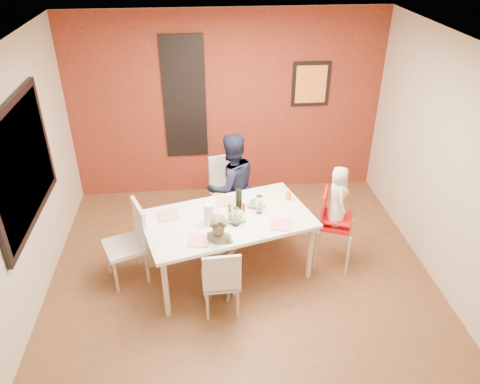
{
  "coord_description": "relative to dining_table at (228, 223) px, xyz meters",
  "views": [
    {
      "loc": [
        -0.43,
        -4.18,
        3.7
      ],
      "look_at": [
        0.0,
        0.3,
        1.05
      ],
      "focal_mm": 35.0,
      "sensor_mm": 36.0,
      "label": 1
    }
  ],
  "objects": [
    {
      "name": "wine_glass_b",
      "position": [
        0.37,
        0.08,
        0.18
      ],
      "size": [
        0.08,
        0.08,
        0.22
      ],
      "primitive_type": "cylinder",
      "color": "white",
      "rests_on": "dining_table"
    },
    {
      "name": "toddler",
      "position": [
        1.28,
        0.08,
        0.24
      ],
      "size": [
        0.24,
        0.36,
        0.73
      ],
      "primitive_type": "imported",
      "rotation": [
        0.0,
        0.0,
        1.54
      ],
      "color": "beige",
      "rests_on": "high_chair"
    },
    {
      "name": "sippy_cup",
      "position": [
        0.75,
        0.32,
        0.12
      ],
      "size": [
        0.06,
        0.06,
        0.11
      ],
      "primitive_type": "cylinder",
      "color": "orange",
      "rests_on": "dining_table"
    },
    {
      "name": "glassblock_strip",
      "position": [
        -0.45,
        2.01,
        0.79
      ],
      "size": [
        0.55,
        0.03,
        1.7
      ],
      "primitive_type": "cube",
      "color": "silver",
      "rests_on": "wall_back"
    },
    {
      "name": "brick_accent_wall",
      "position": [
        0.15,
        2.03,
        0.64
      ],
      "size": [
        4.5,
        0.02,
        2.7
      ],
      "primitive_type": "cube",
      "color": "maroon",
      "rests_on": "ground"
    },
    {
      "name": "wall_left",
      "position": [
        -2.1,
        -0.2,
        0.64
      ],
      "size": [
        0.02,
        4.5,
        2.7
      ],
      "primitive_type": "cube",
      "color": "beige",
      "rests_on": "ground"
    },
    {
      "name": "dining_table",
      "position": [
        0.0,
        0.0,
        0.0
      ],
      "size": [
        2.07,
        1.5,
        0.78
      ],
      "rotation": [
        0.0,
        0.0,
        0.27
      ],
      "color": "white",
      "rests_on": "ground"
    },
    {
      "name": "plate_near_right",
      "position": [
        0.58,
        -0.2,
        0.08
      ],
      "size": [
        0.3,
        0.3,
        0.01
      ],
      "primitive_type": "cube",
      "rotation": [
        0.0,
        0.0,
        -0.3
      ],
      "color": "white",
      "rests_on": "dining_table"
    },
    {
      "name": "wall_right",
      "position": [
        2.4,
        -0.2,
        0.64
      ],
      "size": [
        0.02,
        4.5,
        2.7
      ],
      "primitive_type": "cube",
      "color": "beige",
      "rests_on": "ground"
    },
    {
      "name": "chair_left",
      "position": [
        -1.1,
        0.04,
        -0.17
      ],
      "size": [
        0.58,
        0.58,
        0.96
      ],
      "rotation": [
        0.0,
        0.0,
        5.09
      ],
      "color": "silver",
      "rests_on": "ground"
    },
    {
      "name": "wine_glass_a",
      "position": [
        0.08,
        -0.15,
        0.18
      ],
      "size": [
        0.08,
        0.08,
        0.22
      ],
      "primitive_type": "cylinder",
      "color": "silver",
      "rests_on": "dining_table"
    },
    {
      "name": "salad_bowl_a",
      "position": [
        0.08,
        -0.04,
        0.1
      ],
      "size": [
        0.28,
        0.28,
        0.06
      ],
      "primitive_type": "imported",
      "rotation": [
        0.0,
        0.0,
        0.18
      ],
      "color": "silver",
      "rests_on": "dining_table"
    },
    {
      "name": "chair_near",
      "position": [
        -0.12,
        -0.67,
        -0.24
      ],
      "size": [
        0.4,
        0.4,
        0.84
      ],
      "rotation": [
        0.0,
        0.0,
        3.18
      ],
      "color": "silver",
      "rests_on": "ground"
    },
    {
      "name": "plate_far_mid",
      "position": [
        0.01,
        0.35,
        0.08
      ],
      "size": [
        0.25,
        0.25,
        0.01
      ],
      "primitive_type": "cube",
      "rotation": [
        0.0,
        0.0,
        -0.05
      ],
      "color": "white",
      "rests_on": "dining_table"
    },
    {
      "name": "glassblock_surround",
      "position": [
        -0.45,
        2.01,
        0.79
      ],
      "size": [
        0.6,
        0.03,
        1.76
      ],
      "primitive_type": "cube",
      "color": "black",
      "rests_on": "wall_back"
    },
    {
      "name": "paper_towel_roll",
      "position": [
        -0.21,
        -0.1,
        0.2
      ],
      "size": [
        0.11,
        0.11,
        0.26
      ],
      "primitive_type": "cylinder",
      "color": "white",
      "rests_on": "dining_table"
    },
    {
      "name": "child_far",
      "position": [
        0.11,
        0.8,
        0.01
      ],
      "size": [
        0.85,
        0.76,
        1.44
      ],
      "primitive_type": "imported",
      "rotation": [
        0.0,
        0.0,
        3.51
      ],
      "color": "black",
      "rests_on": "ground"
    },
    {
      "name": "condiment_brown",
      "position": [
        0.03,
        0.06,
        0.14
      ],
      "size": [
        0.04,
        0.04,
        0.14
      ],
      "primitive_type": "cylinder",
      "color": "brown",
      "rests_on": "dining_table"
    },
    {
      "name": "ground",
      "position": [
        0.15,
        -0.2,
        -0.71
      ],
      "size": [
        4.5,
        4.5,
        0.0
      ],
      "primitive_type": "plane",
      "color": "brown",
      "rests_on": "ground"
    },
    {
      "name": "wall_back",
      "position": [
        0.15,
        2.05,
        0.64
      ],
      "size": [
        4.5,
        0.02,
        2.7
      ],
      "primitive_type": "cube",
      "color": "beige",
      "rests_on": "ground"
    },
    {
      "name": "picture_window_frame",
      "position": [
        -2.07,
        -0.0,
        0.84
      ],
      "size": [
        0.05,
        1.7,
        1.3
      ],
      "primitive_type": "cube",
      "color": "black",
      "rests_on": "wall_left"
    },
    {
      "name": "high_chair",
      "position": [
        1.25,
        0.1,
        -0.12
      ],
      "size": [
        0.53,
        0.53,
        0.98
      ],
      "rotation": [
        0.0,
        0.0,
        1.19
      ],
      "color": "red",
      "rests_on": "ground"
    },
    {
      "name": "art_print_canvas",
      "position": [
        1.35,
        1.99,
        0.94
      ],
      "size": [
        0.44,
        0.01,
        0.54
      ],
      "primitive_type": "cube",
      "color": "#FCA438",
      "rests_on": "wall_back"
    },
    {
      "name": "condiment_red",
      "position": [
        0.19,
        0.06,
        0.14
      ],
      "size": [
        0.04,
        0.04,
        0.14
      ],
      "primitive_type": "cylinder",
      "color": "red",
      "rests_on": "dining_table"
    },
    {
      "name": "chair_far",
      "position": [
        0.09,
        1.04,
        -0.15
      ],
      "size": [
        0.56,
        0.56,
        1.0
      ],
      "rotation": [
        0.0,
        0.0,
        0.24
      ],
      "color": "silver",
      "rests_on": "ground"
    },
    {
      "name": "ceiling",
      "position": [
        0.15,
        -0.2,
        1.99
      ],
      "size": [
        4.5,
        4.5,
        0.02
      ],
      "primitive_type": "cube",
      "color": "white",
      "rests_on": "wall_back"
    },
    {
      "name": "condiment_green",
      "position": [
        0.14,
        0.12,
        0.14
      ],
      "size": [
        0.03,
        0.03,
        0.14
      ],
      "primitive_type": "cylinder",
      "color": "#296923",
      "rests_on": "dining_table"
    },
    {
      "name": "child_near",
      "position": [
        -0.12,
        -0.44,
        -0.17
      ],
      "size": [
        0.45,
        0.37,
        1.08
      ],
      "primitive_type": "imported",
      "rotation": [
        0.0,
        0.0,
        -0.31
      ],
      "color": "brown",
      "rests_on": "ground"
    },
    {
      "name": "plate_near_left",
      "position": [
        -0.33,
        -0.4,
        0.08
      ],
      "size": [
        0.26,
        0.26,
        0.01
      ],
      "primitive_type": "cube",
      "rotation": [
        0.0,
        0.0,
        -0.16
      ],
      "color": "white",
      "rests_on": "dining_table"
    },
    {
      "name": "picture_window_pane",
      "position": [
        -2.06,
        -0.0,
        0.84
      ],
      "size": [
        0.02,
        1.55,
        1.15
      ],
      "primitive_type": "cube",
      "color": "black",
      "rests_on": "wall_left"
    },
    {
      "name": "salad_bowl_b",
      "position": [
        0.35,
        0.24,
        0.1
      ],
      "size": [
        0.24,
        0.24,
        0.05
      ],
      "primitive_type": "imported",
      "rotation": [
        0.0,
        0.0,
        -0.08
      ],
      "color": "white",
      "rests_on": "dining_table"
    },
    {
      "name": "art_print_frame",
      "position": [
        1.35,
        2.01,
        0.94
      ],
      "size": [
        0.54,
        0.03,
        0.64
      ],
      "primitive_type": "cube",
      "color": "black",
      "rests_on": "wall_back"
    },
    {
      "name": "plate_far_left",
      "position": [
        -0.67,
        0.11,
        0.08
      ],
      "size": [
        0.28,
        0.28,
        0.01
      ],
      "primitive_type": "cube",
      "rotation": [
        0.0,
        0.0,
        0.24
      ],
      "color": "white",
      "rests_on": "dining_table"
    },
    {
      "name": "wine_bottle",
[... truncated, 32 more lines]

